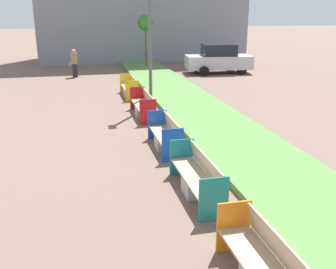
{
  "coord_description": "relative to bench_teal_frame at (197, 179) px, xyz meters",
  "views": [
    {
      "loc": [
        -1.6,
        2.29,
        4.08
      ],
      "look_at": [
        0.9,
        12.77,
        0.6
      ],
      "focal_mm": 42.0,
      "sensor_mm": 36.0,
      "label": 1
    }
  ],
  "objects": [
    {
      "name": "bench_teal_frame",
      "position": [
        0.0,
        0.0,
        0.0
      ],
      "size": [
        0.65,
        2.44,
        0.94
      ],
      "color": "#ADA8A0",
      "rests_on": "ground"
    },
    {
      "name": "bench_red_frame",
      "position": [
        0.0,
        7.04,
        0.0
      ],
      "size": [
        0.65,
        2.47,
        0.94
      ],
      "color": "#ADA8A0",
      "rests_on": "ground"
    },
    {
      "name": "parked_car_distant",
      "position": [
        6.63,
        16.49,
        0.54
      ],
      "size": [
        4.38,
        2.24,
        1.86
      ],
      "rotation": [
        0.0,
        0.0,
        -0.12
      ],
      "color": "#B7BABF",
      "rests_on": "ground"
    },
    {
      "name": "planter_grass_strip",
      "position": [
        2.26,
        1.92,
        -0.29
      ],
      "size": [
        2.8,
        120.0,
        0.18
      ],
      "color": "#568442",
      "rests_on": "ground"
    },
    {
      "name": "bench_yellow_frame",
      "position": [
        -0.0,
        10.81,
        -0.01
      ],
      "size": [
        0.65,
        2.11,
        0.94
      ],
      "color": "#ADA8A0",
      "rests_on": "ground"
    },
    {
      "name": "street_lamp_post",
      "position": [
        0.61,
        8.64,
        3.4
      ],
      "size": [
        0.24,
        0.44,
        6.8
      ],
      "color": "#56595B",
      "rests_on": "ground"
    },
    {
      "name": "pedestrian_walking",
      "position": [
        -2.51,
        17.05,
        0.48
      ],
      "size": [
        0.53,
        0.24,
        1.69
      ],
      "color": "#232633",
      "rests_on": "ground"
    },
    {
      "name": "sapling_tree_far",
      "position": [
        2.42,
        19.72,
        2.69
      ],
      "size": [
        1.06,
        1.06,
        3.64
      ],
      "color": "brown",
      "rests_on": "ground"
    },
    {
      "name": "bench_blue_frame",
      "position": [
        -0.0,
        3.17,
        -0.01
      ],
      "size": [
        0.65,
        2.11,
        0.94
      ],
      "color": "#ADA8A0",
      "rests_on": "ground"
    }
  ]
}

